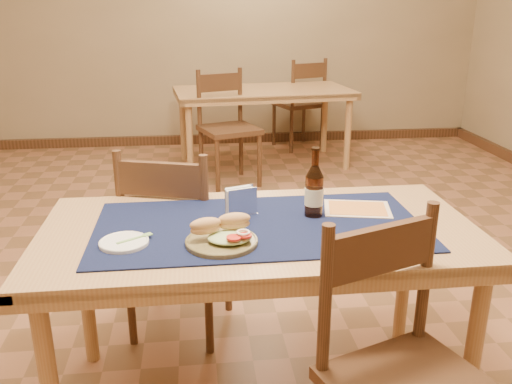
{
  "coord_description": "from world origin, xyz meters",
  "views": [
    {
      "loc": [
        -0.23,
        -2.63,
        1.53
      ],
      "look_at": [
        0.0,
        -0.7,
        0.85
      ],
      "focal_mm": 38.0,
      "sensor_mm": 36.0,
      "label": 1
    }
  ],
  "objects": [
    {
      "name": "fork",
      "position": [
        -0.43,
        -0.89,
        0.77
      ],
      "size": [
        0.12,
        0.08,
        0.0
      ],
      "color": "#83B865",
      "rests_on": "side_plate"
    },
    {
      "name": "menu_card",
      "position": [
        0.41,
        -0.68,
        0.76
      ],
      "size": [
        0.29,
        0.24,
        0.01
      ],
      "color": "beige",
      "rests_on": "placemat"
    },
    {
      "name": "side_plate",
      "position": [
        -0.48,
        -0.91,
        0.76
      ],
      "size": [
        0.17,
        0.17,
        0.01
      ],
      "color": "white",
      "rests_on": "placemat"
    },
    {
      "name": "baseboard",
      "position": [
        0.0,
        0.0,
        0.05
      ],
      "size": [
        6.0,
        7.0,
        0.1
      ],
      "color": "#4A2C1A",
      "rests_on": "ground"
    },
    {
      "name": "chair_back_far",
      "position": [
        0.94,
        3.14,
        0.51
      ],
      "size": [
        0.58,
        0.58,
        0.98
      ],
      "color": "#4A2C1A",
      "rests_on": "ground"
    },
    {
      "name": "napkin_holder",
      "position": [
        -0.06,
        -0.69,
        0.81
      ],
      "size": [
        0.13,
        0.08,
        0.11
      ],
      "color": "silver",
      "rests_on": "placemat"
    },
    {
      "name": "room",
      "position": [
        0.0,
        0.0,
        1.4
      ],
      "size": [
        6.04,
        7.04,
        2.84
      ],
      "color": "#925C3F",
      "rests_on": "ground"
    },
    {
      "name": "chair_main_near",
      "position": [
        0.36,
        -1.38,
        0.5
      ],
      "size": [
        0.57,
        0.57,
        0.96
      ],
      "color": "#4A2C1A",
      "rests_on": "ground"
    },
    {
      "name": "beer_bottle",
      "position": [
        0.22,
        -0.73,
        0.86
      ],
      "size": [
        0.07,
        0.07,
        0.27
      ],
      "color": "#4B220D",
      "rests_on": "placemat"
    },
    {
      "name": "chair_main_far",
      "position": [
        -0.33,
        -0.3,
        0.49
      ],
      "size": [
        0.55,
        0.55,
        0.95
      ],
      "color": "#4A2C1A",
      "rests_on": "ground"
    },
    {
      "name": "chair_back_near",
      "position": [
        0.07,
        2.02,
        0.51
      ],
      "size": [
        0.58,
        0.58,
        0.99
      ],
      "color": "#4A2C1A",
      "rests_on": "ground"
    },
    {
      "name": "placemat",
      "position": [
        0.0,
        -0.8,
        0.75
      ],
      "size": [
        1.2,
        0.6,
        0.01
      ],
      "primitive_type": "cube",
      "color": "#10153B",
      "rests_on": "main_table"
    },
    {
      "name": "main_table",
      "position": [
        0.0,
        -0.8,
        0.67
      ],
      "size": [
        1.6,
        0.8,
        0.75
      ],
      "color": "#AB8150",
      "rests_on": "ground"
    },
    {
      "name": "sandwich_plate",
      "position": [
        -0.14,
        -0.95,
        0.78
      ],
      "size": [
        0.25,
        0.25,
        0.09
      ],
      "color": "brown",
      "rests_on": "placemat"
    },
    {
      "name": "back_table",
      "position": [
        0.45,
        2.54,
        0.67
      ],
      "size": [
        1.74,
        0.99,
        0.75
      ],
      "color": "#AB8150",
      "rests_on": "ground"
    }
  ]
}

